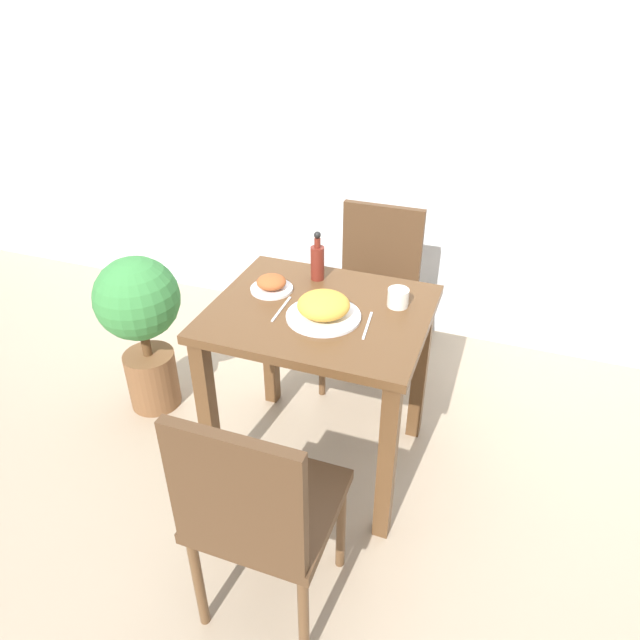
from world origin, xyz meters
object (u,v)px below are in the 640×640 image
Objects in this scene: food_plate at (323,308)px; sauce_bottle at (317,261)px; potted_plant_left at (141,319)px; side_plate at (271,284)px; drink_cup at (398,298)px; chair_far at (374,288)px; chair_near at (258,509)px.

food_plate is 1.32× the size of sauce_bottle.
potted_plant_left is (-0.81, -0.16, -0.36)m from sauce_bottle.
drink_cup reaches higher than side_plate.
potted_plant_left is (-0.67, -0.00, -0.30)m from side_plate.
sauce_bottle is (-0.36, 0.10, 0.05)m from drink_cup.
chair_far is 0.67m from drink_cup.
potted_plant_left is at bearing -169.12° from sauce_bottle.
food_plate is 1.00m from potted_plant_left.
chair_near is at bearing -102.77° from drink_cup.
side_plate is 0.51m from drink_cup.
sauce_bottle reaches higher than potted_plant_left.
food_plate is 1.64× the size of side_plate.
drink_cup is at bearing -67.41° from chair_far.
chair_far is 1.12m from potted_plant_left.
drink_cup is (0.50, 0.05, 0.01)m from side_plate.
sauce_bottle reaches higher than chair_far.
chair_near is 0.94m from drink_cup.
sauce_bottle is at bearing 48.28° from side_plate.
sauce_bottle is at bearing 10.88° from potted_plant_left.
chair_far is 0.58m from sauce_bottle.
drink_cup is (0.23, -0.55, 0.29)m from chair_far.
drink_cup is 1.22m from potted_plant_left.
chair_far is 5.35× the size of side_plate.
chair_near is at bearing -39.82° from potted_plant_left.
chair_near is 5.35× the size of side_plate.
side_plate is at bearing 0.03° from potted_plant_left.
food_plate reaches higher than potted_plant_left.
drink_cup is (0.24, 0.18, -0.01)m from food_plate.
potted_plant_left is at bearing -147.26° from chair_far.
chair_near is 0.92m from side_plate.
side_plate is 0.74m from potted_plant_left.
food_plate is 0.31m from sauce_bottle.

